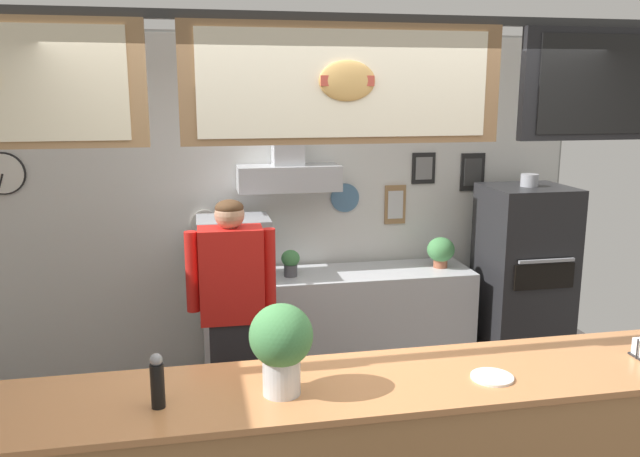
# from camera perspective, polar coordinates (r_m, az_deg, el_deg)

# --- Properties ---
(back_wall_assembly) EXTENTS (5.03, 2.51, 2.76)m
(back_wall_assembly) POSITION_cam_1_polar(r_m,az_deg,el_deg) (5.15, -3.55, 2.75)
(back_wall_assembly) COLOR gray
(back_wall_assembly) RESTS_ON ground_plane
(back_prep_counter) EXTENTS (2.15, 0.57, 0.90)m
(back_prep_counter) POSITION_cam_1_polar(r_m,az_deg,el_deg) (5.29, 1.64, -8.65)
(back_prep_counter) COLOR silver
(back_prep_counter) RESTS_ON ground_plane
(pizza_oven) EXTENTS (0.66, 0.66, 1.66)m
(pizza_oven) POSITION_cam_1_polar(r_m,az_deg,el_deg) (5.59, 17.49, -4.37)
(pizza_oven) COLOR #232326
(pizza_oven) RESTS_ON ground_plane
(shop_worker) EXTENTS (0.55, 0.23, 1.68)m
(shop_worker) POSITION_cam_1_polar(r_m,az_deg,el_deg) (4.09, -7.73, -8.20)
(shop_worker) COLOR #232328
(shop_worker) RESTS_ON ground_plane
(espresso_machine) EXTENTS (0.55, 0.53, 0.48)m
(espresso_machine) POSITION_cam_1_polar(r_m,az_deg,el_deg) (4.95, -7.63, -1.84)
(espresso_machine) COLOR #A3A5AD
(espresso_machine) RESTS_ON back_prep_counter
(potted_thyme) EXTENTS (0.22, 0.22, 0.25)m
(potted_thyme) POSITION_cam_1_polar(r_m,az_deg,el_deg) (5.35, 10.63, -1.94)
(potted_thyme) COLOR #9E563D
(potted_thyme) RESTS_ON back_prep_counter
(potted_oregano) EXTENTS (0.14, 0.14, 0.21)m
(potted_oregano) POSITION_cam_1_polar(r_m,az_deg,el_deg) (5.02, -2.62, -2.94)
(potted_oregano) COLOR #4C4C51
(potted_oregano) RESTS_ON back_prep_counter
(condiment_plate) EXTENTS (0.19, 0.19, 0.01)m
(condiment_plate) POSITION_cam_1_polar(r_m,az_deg,el_deg) (3.12, 14.97, -12.58)
(condiment_plate) COLOR white
(condiment_plate) RESTS_ON service_counter
(pepper_grinder) EXTENTS (0.06, 0.06, 0.24)m
(pepper_grinder) POSITION_cam_1_polar(r_m,az_deg,el_deg) (2.80, -14.19, -12.95)
(pepper_grinder) COLOR black
(pepper_grinder) RESTS_ON service_counter
(basil_vase) EXTENTS (0.27, 0.27, 0.40)m
(basil_vase) POSITION_cam_1_polar(r_m,az_deg,el_deg) (2.80, -3.45, -10.24)
(basil_vase) COLOR silver
(basil_vase) RESTS_ON service_counter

